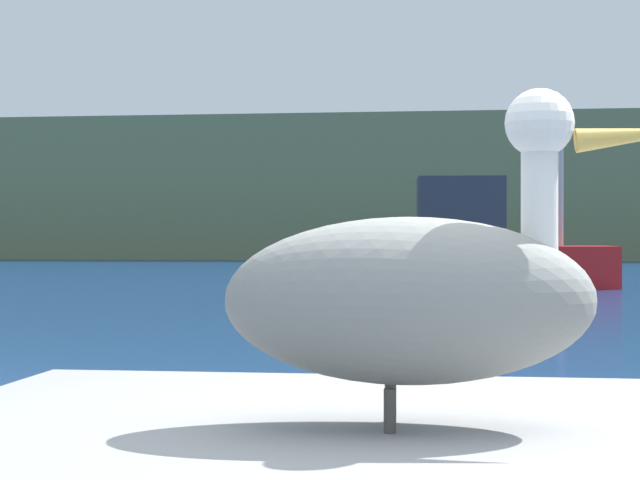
{
  "coord_description": "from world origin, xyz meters",
  "views": [
    {
      "loc": [
        -0.17,
        -2.93,
        1.23
      ],
      "look_at": [
        -3.34,
        20.86,
        1.16
      ],
      "focal_mm": 63.81,
      "sensor_mm": 36.0,
      "label": 1
    }
  ],
  "objects": [
    {
      "name": "pelican",
      "position": [
        -0.3,
        -0.14,
        1.09
      ],
      "size": [
        1.2,
        0.52,
        0.83
      ],
      "rotation": [
        0.0,
        0.0,
        0.06
      ],
      "color": "gray",
      "rests_on": "pier_dock"
    },
    {
      "name": "fishing_boat_red",
      "position": [
        -0.04,
        24.93,
        0.9
      ],
      "size": [
        6.42,
        2.49,
        4.27
      ],
      "rotation": [
        0.0,
        0.0,
        0.08
      ],
      "color": "red",
      "rests_on": "ground"
    },
    {
      "name": "hillside_backdrop",
      "position": [
        0.0,
        62.62,
        3.87
      ],
      "size": [
        140.0,
        13.21,
        7.75
      ],
      "primitive_type": "cube",
      "color": "#6B7A51",
      "rests_on": "ground"
    }
  ]
}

